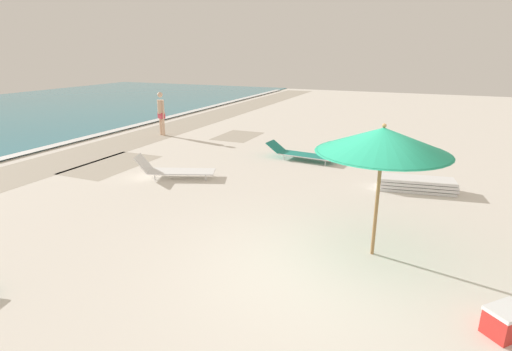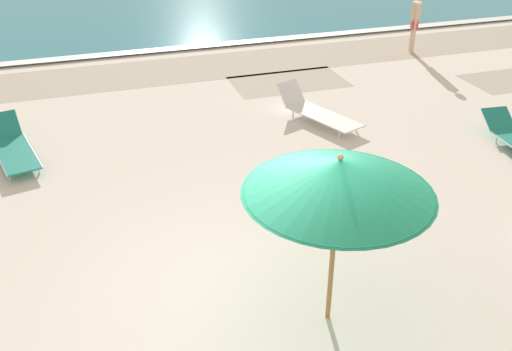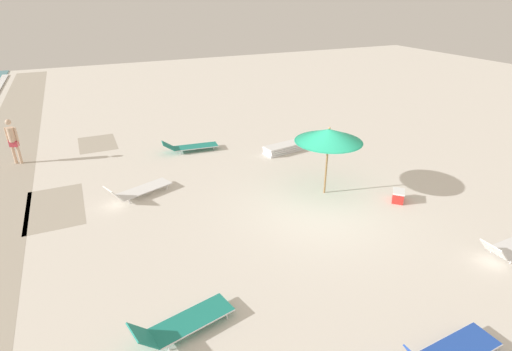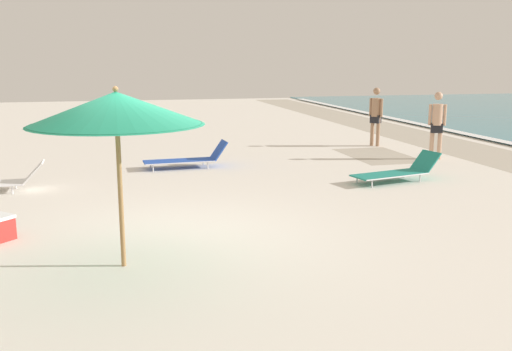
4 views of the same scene
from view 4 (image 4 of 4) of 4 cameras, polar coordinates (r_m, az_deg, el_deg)
name	(u,v)px [view 4 (image 4 of 4)]	position (r m, az deg, el deg)	size (l,w,h in m)	color
ground_plane	(171,247)	(8.40, -8.53, -7.13)	(60.00, 60.00, 0.16)	silver
beach_umbrella	(116,109)	(7.14, -13.79, 6.48)	(2.14, 2.14, 2.28)	#9E7547
sun_lounger_near_water_left	(397,171)	(12.66, 13.94, 0.39)	(1.05, 2.12, 0.59)	#1E8475
sun_lounger_mid_beach_solo	(188,159)	(13.96, -6.84, 1.68)	(0.72, 2.04, 0.63)	blue
beachgoer_wading_adult	(376,113)	(17.69, 11.90, 6.12)	(0.38, 0.32, 1.76)	#A37A5B
beachgoer_strolling_adult	(437,121)	(15.72, 17.65, 5.19)	(0.30, 0.41, 1.76)	tan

